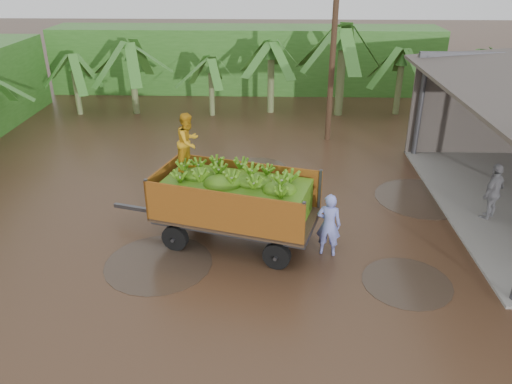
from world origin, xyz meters
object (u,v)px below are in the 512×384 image
banana_trailer (234,199)px  utility_pole (334,40)px  man_grey (493,192)px  man_blue (329,225)px

banana_trailer → utility_pole: bearing=84.4°
man_grey → utility_pole: bearing=-101.2°
utility_pole → man_grey: bearing=-59.3°
man_grey → utility_pole: (-4.24, 7.15, 3.30)m
banana_trailer → man_grey: bearing=27.3°
banana_trailer → utility_pole: utility_pole is taller
man_blue → utility_pole: bearing=-83.8°
banana_trailer → man_blue: bearing=3.6°
man_blue → man_grey: 5.56m
banana_trailer → man_grey: banana_trailer is taller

